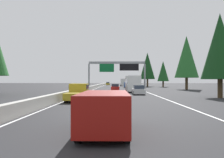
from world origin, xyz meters
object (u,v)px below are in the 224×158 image
(bus_near_center, at_px, (132,83))
(sedan_mid_left, at_px, (115,87))
(box_truck_far_right, at_px, (123,82))
(conifer_right_mid, at_px, (187,57))
(minivan_near_right, at_px, (127,85))
(conifer_right_far, at_px, (163,71))
(conifer_right_distant, at_px, (147,66))
(conifer_right_near, at_px, (220,46))
(sedan_distant_b, at_px, (108,84))
(sedan_distant_a, at_px, (139,90))
(sign_gantry_overhead, at_px, (118,67))
(minivan_mid_center, at_px, (105,110))
(pickup_mid_right, at_px, (78,92))

(bus_near_center, height_order, sedan_mid_left, bus_near_center)
(box_truck_far_right, bearing_deg, conifer_right_mid, -161.22)
(minivan_near_right, xyz_separation_m, conifer_right_far, (8.57, -12.74, 4.47))
(conifer_right_distant, bearing_deg, conifer_right_near, -178.29)
(conifer_right_near, distance_m, conifer_right_distant, 59.06)
(sedan_distant_b, bearing_deg, conifer_right_distant, -151.44)
(bus_near_center, xyz_separation_m, sedan_distant_a, (-11.38, -0.22, -1.03))
(sign_gantry_overhead, relative_size, conifer_right_distant, 1.02)
(sedan_distant_a, bearing_deg, minivan_mid_center, 172.02)
(sedan_distant_b, relative_size, conifer_right_near, 0.41)
(minivan_mid_center, xyz_separation_m, box_truck_far_right, (92.92, -3.52, 0.66))
(sign_gantry_overhead, distance_m, sedan_distant_a, 16.42)
(sedan_mid_left, bearing_deg, sign_gantry_overhead, -45.75)
(box_truck_far_right, bearing_deg, sedan_distant_a, -179.56)
(sign_gantry_overhead, height_order, box_truck_far_right, sign_gantry_overhead)
(sedan_mid_left, xyz_separation_m, box_truck_far_right, (49.31, -3.25, 0.93))
(conifer_right_far, bearing_deg, pickup_mid_right, 161.05)
(box_truck_far_right, distance_m, conifer_right_far, 22.42)
(sedan_mid_left, relative_size, conifer_right_distant, 0.35)
(pickup_mid_right, height_order, conifer_right_near, conifer_right_near)
(sedan_mid_left, bearing_deg, bus_near_center, -135.52)
(minivan_near_right, bearing_deg, minivan_mid_center, 176.62)
(pickup_mid_right, height_order, minivan_near_right, pickup_mid_right)
(sedan_mid_left, xyz_separation_m, minivan_near_right, (22.99, -3.67, 0.27))
(minivan_mid_center, relative_size, minivan_near_right, 1.00)
(pickup_mid_right, height_order, conifer_right_distant, conifer_right_distant)
(conifer_right_far, distance_m, conifer_right_distant, 7.28)
(conifer_right_distant, bearing_deg, box_truck_far_right, 33.57)
(pickup_mid_right, xyz_separation_m, minivan_near_right, (50.48, -7.53, 0.04))
(sedan_mid_left, bearing_deg, conifer_right_far, -27.47)
(pickup_mid_right, relative_size, box_truck_far_right, 0.66)
(conifer_right_near, bearing_deg, bus_near_center, 27.75)
(pickup_mid_right, relative_size, minivan_near_right, 1.12)
(bus_near_center, bearing_deg, conifer_right_distant, -11.41)
(minivan_mid_center, bearing_deg, conifer_right_near, -32.80)
(sedan_distant_a, bearing_deg, bus_near_center, 1.10)
(conifer_right_distant, bearing_deg, sedan_distant_b, 28.56)
(bus_near_center, bearing_deg, sign_gantry_overhead, 36.06)
(minivan_mid_center, height_order, sedan_distant_a, minivan_mid_center)
(conifer_right_far, bearing_deg, conifer_right_mid, -177.29)
(pickup_mid_right, bearing_deg, box_truck_far_right, -5.29)
(sedan_distant_b, relative_size, conifer_right_far, 0.49)
(sedan_mid_left, relative_size, conifer_right_mid, 0.33)
(sedan_mid_left, distance_m, conifer_right_mid, 20.36)
(pickup_mid_right, xyz_separation_m, sedan_distant_b, (92.51, -0.07, -0.23))
(bus_near_center, xyz_separation_m, conifer_right_mid, (10.82, -14.03, 6.32))
(minivan_mid_center, height_order, conifer_right_distant, conifer_right_distant)
(minivan_near_right, bearing_deg, sedan_mid_left, 170.94)
(bus_near_center, relative_size, conifer_right_near, 1.07)
(minivan_mid_center, distance_m, conifer_right_far, 77.12)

